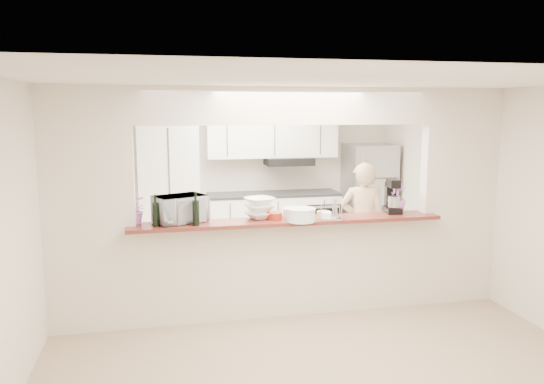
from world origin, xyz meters
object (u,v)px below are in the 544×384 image
object	(u,v)px
refrigerator	(369,195)
toaster_oven	(180,209)
person	(362,224)
stand_mixer	(392,197)

from	to	relation	value
refrigerator	toaster_oven	bearing A→B (deg)	-140.91
person	refrigerator	bearing A→B (deg)	-95.79
person	toaster_oven	bearing A→B (deg)	36.59
refrigerator	toaster_oven	size ratio (longest dim) A/B	3.32
refrigerator	person	distance (m)	2.04
refrigerator	stand_mixer	distance (m)	2.74
stand_mixer	toaster_oven	bearing A→B (deg)	-179.69
refrigerator	stand_mixer	world-z (taller)	refrigerator
toaster_oven	stand_mixer	world-z (taller)	stand_mixer
refrigerator	toaster_oven	xyz separation A→B (m)	(-3.20, -2.60, 0.38)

